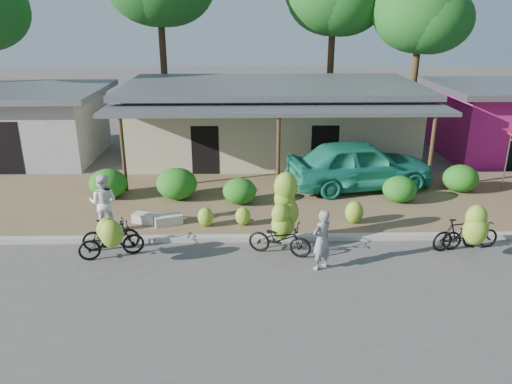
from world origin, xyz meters
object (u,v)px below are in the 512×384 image
(bike_center, at_px, (282,222))
(vendor, at_px, (322,240))
(bystander, at_px, (104,202))
(teal_van, at_px, (359,164))
(sack_far, at_px, (145,218))
(bike_left, at_px, (110,234))
(sack_near, at_px, (168,220))
(bike_right, at_px, (465,230))
(bike_far_left, at_px, (111,240))
(bike_far_right, at_px, (470,234))
(tree_near_right, at_px, (416,13))

(bike_center, distance_m, vendor, 1.44)
(bystander, relative_size, teal_van, 0.33)
(sack_far, bearing_deg, bike_center, -22.90)
(bike_left, xyz_separation_m, sack_near, (1.36, 1.63, -0.30))
(sack_near, xyz_separation_m, bystander, (-1.84, -0.33, 0.73))
(bike_left, xyz_separation_m, bike_right, (9.81, -0.33, 0.14))
(bike_far_left, relative_size, teal_van, 0.35)
(bystander, distance_m, teal_van, 9.19)
(bike_far_right, bearing_deg, bystander, 75.20)
(sack_near, distance_m, sack_far, 0.76)
(bike_far_right, bearing_deg, vendor, 95.68)
(bike_left, bearing_deg, bike_far_left, -171.15)
(bike_far_left, relative_size, bike_far_right, 1.07)
(sack_near, height_order, sack_far, sack_near)
(bike_right, relative_size, sack_far, 2.22)
(vendor, distance_m, bystander, 6.64)
(bike_right, relative_size, bike_far_right, 0.96)
(bike_far_right, relative_size, sack_near, 2.04)
(bike_center, bearing_deg, teal_van, -14.54)
(bike_center, relative_size, vendor, 1.36)
(tree_near_right, height_order, bike_left, tree_near_right)
(bike_far_left, height_order, teal_van, teal_van)
(bike_far_left, height_order, bike_center, bike_center)
(sack_near, xyz_separation_m, sack_far, (-0.74, 0.16, -0.01))
(bike_far_left, distance_m, bystander, 1.86)
(bike_left, height_order, bystander, bystander)
(tree_near_right, relative_size, sack_far, 10.68)
(teal_van, bearing_deg, sack_far, 101.75)
(bike_center, bearing_deg, bystander, 95.42)
(bike_center, height_order, bike_right, bike_center)
(teal_van, bearing_deg, bystander, 101.98)
(tree_near_right, height_order, bike_center, tree_near_right)
(bike_far_left, distance_m, bike_left, 0.43)
(bike_right, xyz_separation_m, bystander, (-10.29, 1.62, 0.29))
(tree_near_right, height_order, bike_right, tree_near_right)
(sack_far, relative_size, teal_van, 0.14)
(bike_far_left, xyz_separation_m, bystander, (-0.61, 1.70, 0.44))
(bike_far_left, relative_size, bike_right, 1.12)
(vendor, xyz_separation_m, bystander, (-6.21, 2.36, 0.18))
(bike_center, bearing_deg, tree_near_right, -10.53)
(sack_far, height_order, vendor, vendor)
(bike_left, bearing_deg, bike_far_right, -99.79)
(bike_far_right, height_order, sack_near, bike_far_right)
(bike_far_right, relative_size, sack_far, 2.31)
(vendor, bearing_deg, bike_right, 153.77)
(bike_right, distance_m, vendor, 4.15)
(bike_center, xyz_separation_m, bike_right, (5.02, -0.35, -0.16))
(vendor, xyz_separation_m, teal_van, (2.26, 5.92, 0.21))
(bike_left, xyz_separation_m, bike_center, (4.80, 0.02, 0.30))
(bike_far_left, xyz_separation_m, bike_left, (-0.14, 0.40, 0.01))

